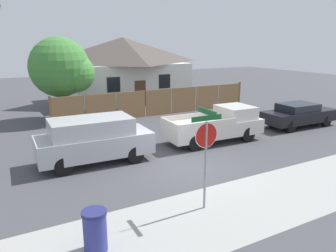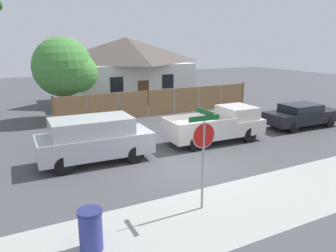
{
  "view_description": "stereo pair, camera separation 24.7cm",
  "coord_description": "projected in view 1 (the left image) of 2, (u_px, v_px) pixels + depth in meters",
  "views": [
    {
      "loc": [
        -6.62,
        -10.45,
        4.87
      ],
      "look_at": [
        -0.49,
        0.65,
        1.6
      ],
      "focal_mm": 35.0,
      "sensor_mm": 36.0,
      "label": 1
    },
    {
      "loc": [
        -6.4,
        -10.56,
        4.87
      ],
      "look_at": [
        -0.49,
        0.65,
        1.6
      ],
      "focal_mm": 35.0,
      "sensor_mm": 36.0,
      "label": 2
    }
  ],
  "objects": [
    {
      "name": "trash_bin",
      "position": [
        95.0,
        231.0,
        7.75
      ],
      "size": [
        0.6,
        0.6,
        1.05
      ],
      "color": "navy",
      "rests_on": "ground"
    },
    {
      "name": "house",
      "position": [
        123.0,
        68.0,
        27.58
      ],
      "size": [
        10.18,
        7.29,
        5.24
      ],
      "color": "white",
      "rests_on": "ground"
    },
    {
      "name": "sidewalk_strip",
      "position": [
        248.0,
        204.0,
        10.12
      ],
      "size": [
        36.0,
        3.2,
        0.01
      ],
      "color": "#A3A39E",
      "rests_on": "ground"
    },
    {
      "name": "red_suv",
      "position": [
        94.0,
        139.0,
        13.4
      ],
      "size": [
        4.68,
        2.1,
        1.89
      ],
      "rotation": [
        0.0,
        0.0,
        -0.04
      ],
      "color": "#B7B7BC",
      "rests_on": "ground"
    },
    {
      "name": "orange_pickup",
      "position": [
        217.0,
        125.0,
        16.37
      ],
      "size": [
        5.04,
        2.07,
        1.7
      ],
      "rotation": [
        0.0,
        0.0,
        -0.04
      ],
      "color": "silver",
      "rests_on": "ground"
    },
    {
      "name": "wooden_fence",
      "position": [
        159.0,
        102.0,
        22.23
      ],
      "size": [
        14.23,
        0.12,
        1.86
      ],
      "color": "#997047",
      "rests_on": "ground"
    },
    {
      "name": "oak_tree",
      "position": [
        63.0,
        69.0,
        20.37
      ],
      "size": [
        3.91,
        3.73,
        5.2
      ],
      "color": "brown",
      "rests_on": "ground"
    },
    {
      "name": "stop_sign",
      "position": [
        206.0,
        142.0,
        9.39
      ],
      "size": [
        1.0,
        0.9,
        3.04
      ],
      "rotation": [
        0.0,
        0.0,
        -0.03
      ],
      "color": "gray",
      "rests_on": "ground"
    },
    {
      "name": "ground_plane",
      "position": [
        186.0,
        166.0,
        13.17
      ],
      "size": [
        80.0,
        80.0,
        0.0
      ],
      "primitive_type": "plane",
      "color": "#47474C"
    },
    {
      "name": "parked_sedan",
      "position": [
        299.0,
        114.0,
        19.22
      ],
      "size": [
        4.68,
        1.9,
        1.39
      ],
      "rotation": [
        0.0,
        0.0,
        -0.04
      ],
      "color": "black",
      "rests_on": "ground"
    }
  ]
}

